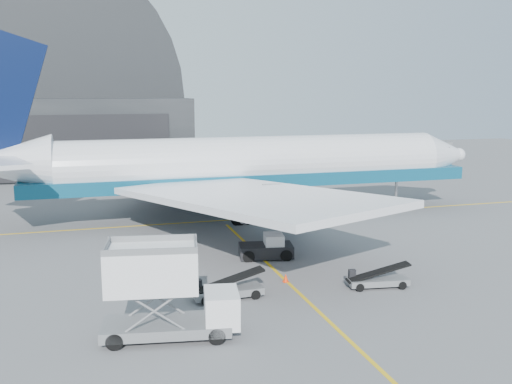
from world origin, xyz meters
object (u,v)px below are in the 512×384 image
object	(u,v)px
pushback_tug	(267,248)
belt_loader_b	(377,280)
belt_loader_a	(227,290)
catering_truck	(165,292)
airliner	(235,166)

from	to	relation	value
pushback_tug	belt_loader_b	bearing A→B (deg)	-50.14
belt_loader_a	belt_loader_b	world-z (taller)	belt_loader_a
catering_truck	pushback_tug	bearing A→B (deg)	61.86
airliner	pushback_tug	world-z (taller)	airliner
belt_loader_a	belt_loader_b	bearing A→B (deg)	-7.16
catering_truck	belt_loader_a	xyz separation A→B (m)	(4.51, 4.77, -1.96)
catering_truck	belt_loader_b	distance (m)	15.38
catering_truck	pushback_tug	size ratio (longest dim) A/B	1.67
belt_loader_a	belt_loader_b	distance (m)	10.23
belt_loader_a	catering_truck	bearing A→B (deg)	-136.19
belt_loader_b	airliner	bearing A→B (deg)	107.11
catering_truck	belt_loader_b	xyz separation A→B (m)	(14.72, 3.98, -2.01)
airliner	catering_truck	world-z (taller)	airliner
belt_loader_a	airliner	bearing A→B (deg)	71.65
airliner	pushback_tug	distance (m)	15.83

